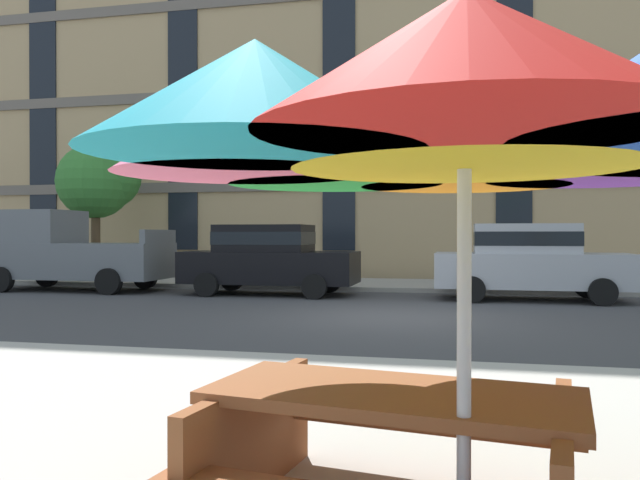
% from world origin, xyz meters
% --- Properties ---
extents(ground_plane, '(120.00, 120.00, 0.00)m').
position_xyz_m(ground_plane, '(0.00, 0.00, 0.00)').
color(ground_plane, '#424244').
extents(sidewalk_far, '(56.00, 3.60, 0.12)m').
position_xyz_m(sidewalk_far, '(0.00, 6.80, 0.06)').
color(sidewalk_far, '#9E998E').
rests_on(sidewalk_far, ground).
extents(apartment_building, '(44.82, 12.08, 19.20)m').
position_xyz_m(apartment_building, '(-0.00, 14.99, 9.60)').
color(apartment_building, tan).
rests_on(apartment_building, ground).
extents(pickup_gray, '(5.10, 2.12, 2.20)m').
position_xyz_m(pickup_gray, '(-9.37, 3.70, 1.03)').
color(pickup_gray, slate).
rests_on(pickup_gray, ground).
extents(sedan_black, '(4.40, 1.98, 1.78)m').
position_xyz_m(sedan_black, '(-3.62, 3.70, 0.95)').
color(sedan_black, black).
rests_on(sedan_black, ground).
extents(sedan_silver, '(4.40, 1.98, 1.78)m').
position_xyz_m(sedan_silver, '(2.73, 3.70, 0.95)').
color(sedan_silver, '#A8AAB2').
rests_on(sedan_silver, ground).
extents(street_tree_left, '(2.58, 2.54, 4.53)m').
position_xyz_m(street_tree_left, '(-10.21, 6.65, 3.31)').
color(street_tree_left, brown).
rests_on(street_tree_left, ground).
extents(patio_umbrella, '(3.10, 3.10, 2.26)m').
position_xyz_m(patio_umbrella, '(1.18, -9.00, 2.00)').
color(patio_umbrella, silver).
rests_on(patio_umbrella, ground).
extents(picnic_table, '(2.01, 1.78, 0.77)m').
position_xyz_m(picnic_table, '(0.85, -8.61, 0.49)').
color(picnic_table, brown).
rests_on(picnic_table, ground).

